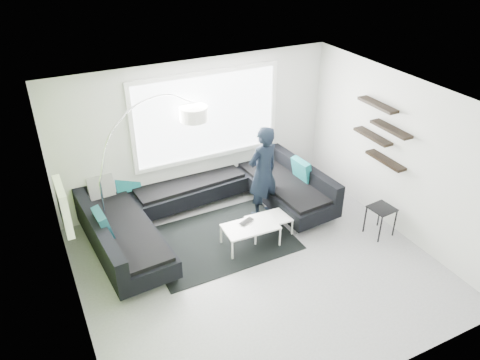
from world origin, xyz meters
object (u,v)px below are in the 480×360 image
object	(u,v)px
person	(263,173)
laptop	(248,223)
arc_lamp	(100,182)
coffee_table	(260,230)
side_table	(380,221)
sectional_sofa	(207,204)

from	to	relation	value
person	laptop	bearing A→B (deg)	33.44
arc_lamp	coffee_table	bearing A→B (deg)	-36.71
laptop	arc_lamp	bearing A→B (deg)	131.18
side_table	laptop	xyz separation A→B (m)	(-2.21, 0.84, 0.13)
coffee_table	arc_lamp	world-z (taller)	arc_lamp
sectional_sofa	side_table	bearing A→B (deg)	-37.81
laptop	coffee_table	bearing A→B (deg)	-28.00
side_table	sectional_sofa	bearing A→B (deg)	146.58
arc_lamp	sectional_sofa	bearing A→B (deg)	-18.96
sectional_sofa	arc_lamp	size ratio (longest dim) A/B	1.84
arc_lamp	side_table	bearing A→B (deg)	-35.21
side_table	arc_lamp	bearing A→B (deg)	155.93
sectional_sofa	side_table	distance (m)	3.11
sectional_sofa	laptop	distance (m)	0.96
coffee_table	laptop	world-z (taller)	laptop
sectional_sofa	side_table	size ratio (longest dim) A/B	7.97
coffee_table	laptop	xyz separation A→B (m)	(-0.22, 0.02, 0.21)
person	sectional_sofa	bearing A→B (deg)	-24.56
coffee_table	laptop	size ratio (longest dim) A/B	3.63
sectional_sofa	coffee_table	world-z (taller)	sectional_sofa
person	laptop	xyz separation A→B (m)	(-0.64, -0.66, -0.50)
arc_lamp	person	xyz separation A→B (m)	(2.82, -0.46, -0.29)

